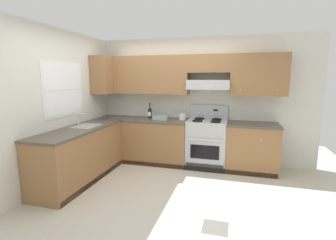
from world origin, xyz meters
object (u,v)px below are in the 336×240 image
stove (207,143)px  wine_bottle (150,112)px  bowl (161,118)px  paper_towel_roll (182,117)px

stove → wine_bottle: size_ratio=3.70×
stove → bowl: (-0.94, -0.02, 0.46)m
bowl → paper_towel_roll: paper_towel_roll is taller
stove → bowl: 1.04m
wine_bottle → bowl: bearing=-18.3°
stove → bowl: bearing=-179.1°
wine_bottle → paper_towel_roll: bearing=0.6°
bowl → paper_towel_roll: size_ratio=2.24×
stove → bowl: stove is taller
wine_bottle → paper_towel_roll: wine_bottle is taller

